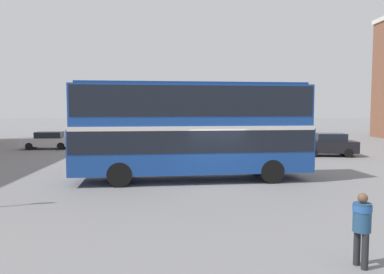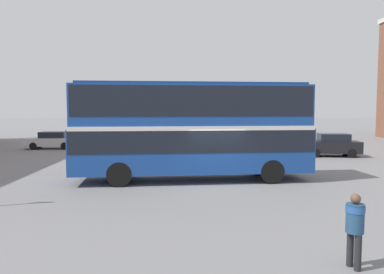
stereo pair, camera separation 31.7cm
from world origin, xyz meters
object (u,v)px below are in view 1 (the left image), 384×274
Objects in this scene: pedestrian_foreground at (362,222)px; parked_car_kerb_near at (48,140)px; parked_car_kerb_far at (328,145)px; double_decker_bus at (192,125)px.

parked_car_kerb_near is (-14.66, 24.52, -0.25)m from pedestrian_foreground.
pedestrian_foreground is 0.39× the size of parked_car_kerb_near.
parked_car_kerb_near is 22.56m from parked_car_kerb_far.
parked_car_kerb_near is at bearing -6.33° from parked_car_kerb_far.
pedestrian_foreground is at bearing 77.67° from parked_car_kerb_far.
pedestrian_foreground is (3.14, -9.96, -1.66)m from double_decker_bus.
pedestrian_foreground is 0.39× the size of parked_car_kerb_far.
double_decker_bus is at bearing 48.98° from parked_car_kerb_far.
parked_car_kerb_near is (-11.52, 14.56, -1.91)m from double_decker_bus.
parked_car_kerb_near is at bearing 124.16° from double_decker_bus.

